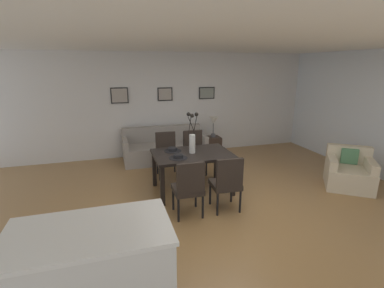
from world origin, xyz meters
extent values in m
plane|color=olive|center=(0.00, 0.00, 0.00)|extent=(9.00, 9.00, 0.00)
cube|color=silver|center=(0.00, 3.25, 1.30)|extent=(9.00, 0.10, 2.60)
cube|color=white|center=(3.65, 0.40, 1.30)|extent=(0.10, 6.30, 2.60)
cube|color=white|center=(0.00, 0.40, 2.64)|extent=(9.00, 7.20, 0.08)
cube|color=black|center=(-0.30, 0.79, 0.71)|extent=(1.40, 0.96, 0.05)
cube|color=black|center=(0.34, 1.20, 0.34)|extent=(0.07, 0.07, 0.69)
cube|color=black|center=(-0.94, 1.20, 0.34)|extent=(0.07, 0.07, 0.69)
cube|color=black|center=(0.34, 0.37, 0.34)|extent=(0.07, 0.07, 0.69)
cube|color=black|center=(-0.94, 0.37, 0.34)|extent=(0.07, 0.07, 0.69)
cube|color=black|center=(-0.62, -0.03, 0.42)|extent=(0.45, 0.45, 0.08)
cube|color=black|center=(-0.62, -0.22, 0.68)|extent=(0.42, 0.07, 0.48)
cylinder|color=black|center=(-0.43, 0.16, 0.19)|extent=(0.04, 0.04, 0.38)
cylinder|color=black|center=(-0.81, 0.16, 0.19)|extent=(0.04, 0.04, 0.38)
cylinder|color=black|center=(-0.43, -0.22, 0.19)|extent=(0.04, 0.04, 0.38)
cylinder|color=black|center=(-0.81, -0.22, 0.19)|extent=(0.04, 0.04, 0.38)
cube|color=black|center=(-0.60, 1.61, 0.42)|extent=(0.46, 0.46, 0.08)
cube|color=black|center=(-0.59, 1.80, 0.68)|extent=(0.42, 0.08, 0.48)
cylinder|color=black|center=(-0.80, 1.43, 0.19)|extent=(0.04, 0.04, 0.38)
cylinder|color=black|center=(-0.42, 1.41, 0.19)|extent=(0.04, 0.04, 0.38)
cylinder|color=black|center=(-0.78, 1.81, 0.19)|extent=(0.04, 0.04, 0.38)
cylinder|color=black|center=(-0.40, 1.79, 0.19)|extent=(0.04, 0.04, 0.38)
cube|color=black|center=(0.01, -0.03, 0.42)|extent=(0.46, 0.46, 0.08)
cube|color=black|center=(0.00, -0.22, 0.68)|extent=(0.42, 0.08, 0.48)
cylinder|color=black|center=(0.21, 0.15, 0.19)|extent=(0.04, 0.04, 0.38)
cylinder|color=black|center=(-0.17, 0.17, 0.19)|extent=(0.04, 0.04, 0.38)
cylinder|color=black|center=(0.19, -0.23, 0.19)|extent=(0.04, 0.04, 0.38)
cylinder|color=black|center=(-0.19, -0.21, 0.19)|extent=(0.04, 0.04, 0.38)
cube|color=black|center=(0.01, 1.59, 0.42)|extent=(0.44, 0.44, 0.08)
cube|color=black|center=(0.01, 1.78, 0.68)|extent=(0.42, 0.06, 0.48)
cylinder|color=black|center=(-0.18, 1.40, 0.19)|extent=(0.04, 0.04, 0.38)
cylinder|color=black|center=(0.20, 1.40, 0.19)|extent=(0.04, 0.04, 0.38)
cylinder|color=black|center=(-0.18, 1.78, 0.19)|extent=(0.04, 0.04, 0.38)
cylinder|color=black|center=(0.20, 1.78, 0.19)|extent=(0.04, 0.04, 0.38)
cylinder|color=silver|center=(-0.30, 0.79, 0.91)|extent=(0.11, 0.11, 0.34)
cylinder|color=black|center=(-0.24, 0.80, 1.24)|extent=(0.05, 0.12, 0.37)
sphere|color=black|center=(-0.21, 0.81, 1.44)|extent=(0.07, 0.07, 0.07)
cylinder|color=black|center=(-0.33, 0.84, 1.24)|extent=(0.08, 0.05, 0.38)
sphere|color=black|center=(-0.34, 0.86, 1.44)|extent=(0.07, 0.07, 0.07)
cylinder|color=black|center=(-0.32, 0.73, 1.24)|extent=(0.15, 0.06, 0.36)
sphere|color=black|center=(-0.33, 0.70, 1.44)|extent=(0.07, 0.07, 0.07)
cylinder|color=black|center=(-0.61, 0.57, 0.74)|extent=(0.32, 0.32, 0.01)
cylinder|color=black|center=(-0.61, 0.57, 0.78)|extent=(0.17, 0.17, 0.06)
cylinder|color=black|center=(-0.61, 0.57, 0.79)|extent=(0.13, 0.13, 0.04)
cylinder|color=black|center=(-0.61, 1.00, 0.74)|extent=(0.32, 0.32, 0.01)
cylinder|color=black|center=(-0.61, 1.00, 0.78)|extent=(0.17, 0.17, 0.06)
cylinder|color=black|center=(-0.61, 1.00, 0.79)|extent=(0.13, 0.13, 0.04)
cube|color=gray|center=(-0.44, 2.64, 0.21)|extent=(1.99, 0.84, 0.42)
cube|color=gray|center=(-0.44, 2.98, 0.61)|extent=(1.99, 0.16, 0.38)
cube|color=gray|center=(0.50, 2.64, 0.52)|extent=(0.10, 0.84, 0.20)
cube|color=gray|center=(-1.39, 2.64, 0.52)|extent=(0.10, 0.84, 0.20)
cube|color=#33261E|center=(0.80, 2.61, 0.26)|extent=(0.36, 0.36, 0.52)
cylinder|color=#4C4C51|center=(0.80, 2.61, 0.56)|extent=(0.12, 0.12, 0.08)
cylinder|color=#4C4C51|center=(0.80, 2.61, 0.74)|extent=(0.02, 0.02, 0.30)
cone|color=silver|center=(0.80, 2.61, 0.94)|extent=(0.22, 0.22, 0.18)
cube|color=beige|center=(2.63, 0.07, 0.20)|extent=(1.12, 1.12, 0.40)
cube|color=beige|center=(2.82, 0.33, 0.57)|extent=(0.74, 0.60, 0.35)
cube|color=beige|center=(2.88, -0.14, 0.49)|extent=(0.52, 0.63, 0.18)
cube|color=beige|center=(2.35, 0.25, 0.49)|extent=(0.52, 0.63, 0.18)
cube|color=#4C7F56|center=(2.76, 0.24, 0.56)|extent=(0.29, 0.24, 0.30)
cube|color=silver|center=(-1.94, -1.59, 0.44)|extent=(1.36, 0.76, 0.88)
cube|color=silver|center=(-1.94, -1.59, 0.90)|extent=(1.40, 0.80, 0.04)
cube|color=black|center=(-1.42, 3.18, 1.57)|extent=(0.41, 0.02, 0.38)
cube|color=#9E9389|center=(-1.42, 3.17, 1.57)|extent=(0.36, 0.01, 0.33)
cube|color=black|center=(-0.30, 3.18, 1.57)|extent=(0.38, 0.02, 0.33)
cube|color=#9E9389|center=(-0.30, 3.17, 1.57)|extent=(0.33, 0.01, 0.28)
cube|color=black|center=(0.82, 3.18, 1.57)|extent=(0.43, 0.02, 0.31)
cube|color=gray|center=(0.82, 3.17, 1.57)|extent=(0.38, 0.01, 0.26)
camera|label=1|loc=(-1.69, -3.86, 2.27)|focal=26.16mm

